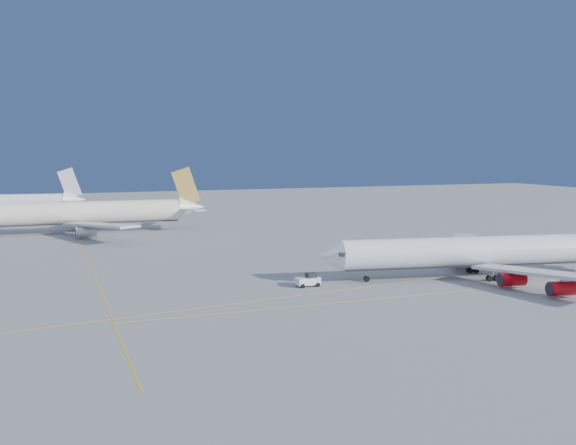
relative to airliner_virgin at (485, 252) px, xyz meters
The scene contains 5 objects.
ground 27.16m from the airliner_virgin, 168.03° to the left, with size 500.00×500.00×0.00m, color slate.
taxiway_lines 42.84m from the airliner_virgin, 163.79° to the left, with size 118.86×140.00×0.02m.
airliner_virgin is the anchor object (origin of this frame).
airliner_etihad 111.27m from the airliner_virgin, 125.44° to the left, with size 68.70×63.50×17.94m.
pushback_tug 33.41m from the airliner_virgin, behind, with size 4.08×2.57×2.26m.
Camera 1 is at (-47.83, -99.81, 23.10)m, focal length 40.00 mm.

